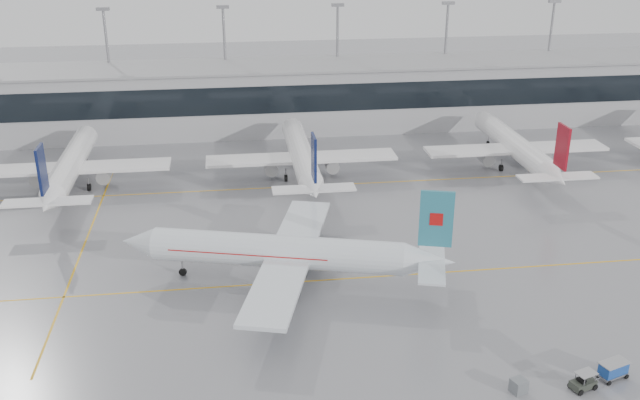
{
  "coord_description": "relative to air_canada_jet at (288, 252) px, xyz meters",
  "views": [
    {
      "loc": [
        -11.23,
        -71.33,
        39.42
      ],
      "look_at": [
        0.0,
        12.0,
        5.0
      ],
      "focal_mm": 40.0,
      "sensor_mm": 36.0,
      "label": 1
    }
  ],
  "objects": [
    {
      "name": "taxi_line_cross",
      "position": [
        -24.74,
        15.1,
        -3.86
      ],
      "size": [
        0.25,
        60.0,
        0.01
      ],
      "primitive_type": "cube",
      "color": "#EEA913",
      "rests_on": "ground"
    },
    {
      "name": "parked_jet_c",
      "position": [
        5.26,
        33.79,
        -0.16
      ],
      "size": [
        29.64,
        36.96,
        11.72
      ],
      "rotation": [
        0.0,
        0.0,
        1.57
      ],
      "color": "white",
      "rests_on": "ground"
    },
    {
      "name": "taxi_line_main",
      "position": [
        5.26,
        0.1,
        -3.86
      ],
      "size": [
        120.0,
        0.25,
        0.01
      ],
      "primitive_type": "cube",
      "color": "#EEA913",
      "rests_on": "ground"
    },
    {
      "name": "air_canada_jet",
      "position": [
        0.0,
        0.0,
        0.0
      ],
      "size": [
        37.51,
        30.9,
        12.14
      ],
      "rotation": [
        0.0,
        0.0,
        2.86
      ],
      "color": "silver",
      "rests_on": "ground"
    },
    {
      "name": "terminal_roof",
      "position": [
        5.26,
        62.1,
        8.33
      ],
      "size": [
        182.0,
        16.0,
        0.4
      ],
      "primitive_type": "cube",
      "color": "gray",
      "rests_on": "ground"
    },
    {
      "name": "parked_jet_d",
      "position": [
        40.26,
        33.79,
        -0.16
      ],
      "size": [
        29.64,
        36.96,
        11.72
      ],
      "rotation": [
        0.0,
        0.0,
        1.57
      ],
      "color": "white",
      "rests_on": "ground"
    },
    {
      "name": "gse_unit",
      "position": [
        18.22,
        -22.38,
        -3.23
      ],
      "size": [
        1.59,
        1.54,
        1.27
      ],
      "primitive_type": "cube",
      "rotation": [
        0.0,
        0.0,
        0.34
      ],
      "color": "slate",
      "rests_on": "ground"
    },
    {
      "name": "terminal",
      "position": [
        5.26,
        62.1,
        2.13
      ],
      "size": [
        180.0,
        15.0,
        12.0
      ],
      "primitive_type": "cube",
      "color": "#A0A0A4",
      "rests_on": "ground"
    },
    {
      "name": "light_masts",
      "position": [
        5.26,
        68.1,
        9.48
      ],
      "size": [
        156.4,
        1.0,
        22.6
      ],
      "color": "gray",
      "rests_on": "ground"
    },
    {
      "name": "terminal_glass",
      "position": [
        5.26,
        54.55,
        3.63
      ],
      "size": [
        180.0,
        0.2,
        5.0
      ],
      "primitive_type": "cube",
      "color": "black",
      "rests_on": "ground"
    },
    {
      "name": "ground",
      "position": [
        5.26,
        0.1,
        -3.87
      ],
      "size": [
        320.0,
        320.0,
        0.0
      ],
      "primitive_type": "plane",
      "color": "gray",
      "rests_on": "ground"
    },
    {
      "name": "baggage_cart",
      "position": [
        27.46,
        -21.57,
        -2.89
      ],
      "size": [
        3.04,
        2.28,
        1.68
      ],
      "rotation": [
        0.0,
        0.0,
        0.33
      ],
      "color": "gray",
      "rests_on": "ground"
    },
    {
      "name": "taxi_line_north",
      "position": [
        5.26,
        30.1,
        -3.86
      ],
      "size": [
        120.0,
        0.25,
        0.01
      ],
      "primitive_type": "cube",
      "color": "#EEA913",
      "rests_on": "ground"
    },
    {
      "name": "parked_jet_b",
      "position": [
        -29.74,
        33.79,
        -0.16
      ],
      "size": [
        29.64,
        36.96,
        11.72
      ],
      "rotation": [
        0.0,
        0.0,
        1.57
      ],
      "color": "white",
      "rests_on": "ground"
    },
    {
      "name": "baggage_tug",
      "position": [
        24.05,
        -22.73,
        -3.29
      ],
      "size": [
        3.46,
        2.07,
        1.65
      ],
      "rotation": [
        0.0,
        0.0,
        0.33
      ],
      "color": "#2D322A",
      "rests_on": "ground"
    }
  ]
}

